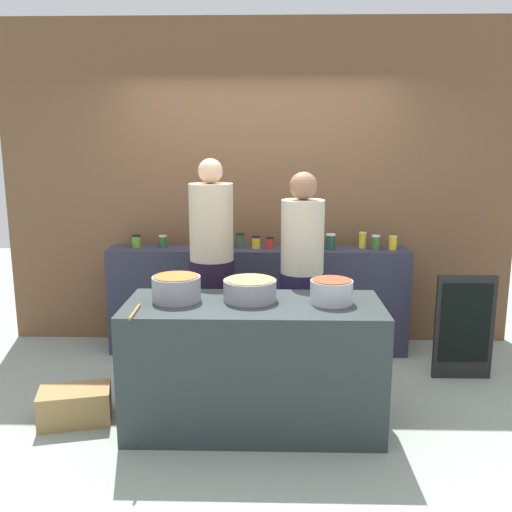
{
  "coord_description": "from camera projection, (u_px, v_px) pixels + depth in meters",
  "views": [
    {
      "loc": [
        0.1,
        -3.83,
        1.92
      ],
      "look_at": [
        0.0,
        0.35,
        1.05
      ],
      "focal_mm": 39.14,
      "sensor_mm": 36.0,
      "label": 1
    }
  ],
  "objects": [
    {
      "name": "preserve_jar_0",
      "position": [
        136.0,
        241.0,
        5.07
      ],
      "size": [
        0.08,
        0.08,
        0.11
      ],
      "color": "#609228",
      "rests_on": "display_shelf"
    },
    {
      "name": "preserve_jar_9",
      "position": [
        363.0,
        240.0,
        5.03
      ],
      "size": [
        0.07,
        0.07,
        0.14
      ],
      "color": "gold",
      "rests_on": "display_shelf"
    },
    {
      "name": "storefront_wall",
      "position": [
        259.0,
        186.0,
        5.26
      ],
      "size": [
        4.8,
        0.12,
        3.0
      ],
      "primitive_type": "cube",
      "color": "brown",
      "rests_on": "ground"
    },
    {
      "name": "prep_table",
      "position": [
        254.0,
        365.0,
        3.76
      ],
      "size": [
        1.7,
        0.7,
        0.87
      ],
      "primitive_type": "cube",
      "color": "#283233",
      "rests_on": "ground"
    },
    {
      "name": "bread_crate",
      "position": [
        75.0,
        405.0,
        3.86
      ],
      "size": [
        0.53,
        0.39,
        0.24
      ],
      "primitive_type": "cube",
      "rotation": [
        0.0,
        0.0,
        0.24
      ],
      "color": "olive",
      "rests_on": "ground"
    },
    {
      "name": "preserve_jar_7",
      "position": [
        309.0,
        241.0,
        4.96
      ],
      "size": [
        0.07,
        0.07,
        0.15
      ],
      "color": "brown",
      "rests_on": "display_shelf"
    },
    {
      "name": "preserve_jar_1",
      "position": [
        163.0,
        241.0,
        5.05
      ],
      "size": [
        0.07,
        0.07,
        0.11
      ],
      "color": "#2B522E",
      "rests_on": "display_shelf"
    },
    {
      "name": "ground",
      "position": [
        255.0,
        404.0,
        4.14
      ],
      "size": [
        12.0,
        12.0,
        0.0
      ],
      "primitive_type": "plane",
      "color": "gray"
    },
    {
      "name": "preserve_jar_4",
      "position": [
        256.0,
        242.0,
        5.02
      ],
      "size": [
        0.08,
        0.08,
        0.11
      ],
      "color": "gold",
      "rests_on": "display_shelf"
    },
    {
      "name": "preserve_jar_3",
      "position": [
        240.0,
        240.0,
        5.05
      ],
      "size": [
        0.08,
        0.08,
        0.13
      ],
      "color": "#314E32",
      "rests_on": "display_shelf"
    },
    {
      "name": "preserve_jar_10",
      "position": [
        376.0,
        243.0,
        4.94
      ],
      "size": [
        0.08,
        0.08,
        0.13
      ],
      "color": "#3A5E31",
      "rests_on": "display_shelf"
    },
    {
      "name": "preserve_jar_2",
      "position": [
        223.0,
        240.0,
        5.06
      ],
      "size": [
        0.09,
        0.09,
        0.14
      ],
      "color": "gold",
      "rests_on": "display_shelf"
    },
    {
      "name": "cooking_pot_right",
      "position": [
        331.0,
        291.0,
        3.66
      ],
      "size": [
        0.28,
        0.28,
        0.16
      ],
      "color": "#B7B7BC",
      "rests_on": "prep_table"
    },
    {
      "name": "cooking_pot_left",
      "position": [
        176.0,
        288.0,
        3.72
      ],
      "size": [
        0.32,
        0.32,
        0.17
      ],
      "color": "gray",
      "rests_on": "prep_table"
    },
    {
      "name": "chalkboard_sign",
      "position": [
        464.0,
        327.0,
        4.51
      ],
      "size": [
        0.47,
        0.05,
        0.87
      ],
      "color": "black",
      "rests_on": "ground"
    },
    {
      "name": "cook_in_cap",
      "position": [
        302.0,
        291.0,
        4.34
      ],
      "size": [
        0.34,
        0.34,
        1.69
      ],
      "color": "#1D1837",
      "rests_on": "ground"
    },
    {
      "name": "wooden_spoon",
      "position": [
        135.0,
        312.0,
        3.46
      ],
      "size": [
        0.03,
        0.29,
        0.02
      ],
      "primitive_type": "cylinder",
      "rotation": [
        1.57,
        0.0,
        3.17
      ],
      "color": "#9E703D",
      "rests_on": "prep_table"
    },
    {
      "name": "cook_with_tongs",
      "position": [
        212.0,
        281.0,
        4.47
      ],
      "size": [
        0.36,
        0.36,
        1.78
      ],
      "color": "black",
      "rests_on": "ground"
    },
    {
      "name": "preserve_jar_5",
      "position": [
        270.0,
        243.0,
        5.0
      ],
      "size": [
        0.07,
        0.07,
        0.11
      ],
      "color": "#B32B27",
      "rests_on": "display_shelf"
    },
    {
      "name": "preserve_jar_8",
      "position": [
        331.0,
        242.0,
        4.95
      ],
      "size": [
        0.09,
        0.09,
        0.14
      ],
      "color": "#204236",
      "rests_on": "display_shelf"
    },
    {
      "name": "display_shelf",
      "position": [
        258.0,
        300.0,
        5.12
      ],
      "size": [
        2.7,
        0.36,
        0.96
      ],
      "primitive_type": "cube",
      "color": "#2E3042",
      "rests_on": "ground"
    },
    {
      "name": "cooking_pot_center",
      "position": [
        250.0,
        290.0,
        3.73
      ],
      "size": [
        0.36,
        0.36,
        0.15
      ],
      "color": "gray",
      "rests_on": "prep_table"
    },
    {
      "name": "preserve_jar_6",
      "position": [
        292.0,
        244.0,
        4.96
      ],
      "size": [
        0.09,
        0.09,
        0.1
      ],
      "color": "gold",
      "rests_on": "display_shelf"
    },
    {
      "name": "preserve_jar_11",
      "position": [
        393.0,
        243.0,
        4.96
      ],
      "size": [
        0.07,
        0.07,
        0.12
      ],
      "color": "gold",
      "rests_on": "display_shelf"
    }
  ]
}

